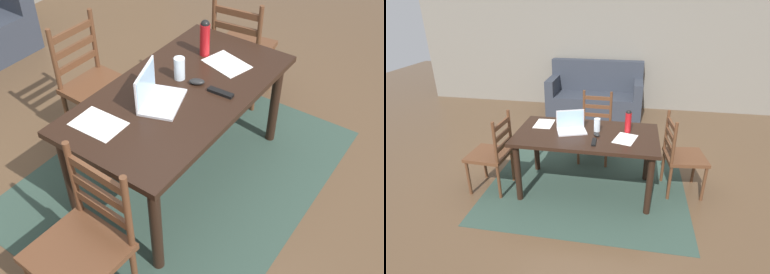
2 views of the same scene
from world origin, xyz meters
TOP-DOWN VIEW (x-y plane):
  - ground_plane at (0.00, 0.00)m, footprint 14.00×14.00m
  - area_rug at (0.00, 0.00)m, footprint 2.36×1.81m
  - dining_table at (0.00, 0.00)m, footprint 1.59×0.85m
  - chair_left_near at (-1.08, -0.17)m, footprint 0.46×0.46m
  - chair_far_head at (0.00, 0.79)m, footprint 0.45×0.45m
  - chair_right_far at (1.08, 0.16)m, footprint 0.49×0.49m
  - laptop at (-0.19, 0.05)m, footprint 0.38×0.32m
  - water_bottle at (0.45, 0.12)m, footprint 0.07×0.07m
  - drinking_glass at (0.11, 0.09)m, footprint 0.07×0.07m
  - computer_mouse at (0.12, -0.04)m, footprint 0.10×0.12m
  - tv_remote at (0.11, -0.23)m, footprint 0.05×0.17m
  - paper_stack_left at (0.43, -0.07)m, footprint 0.28×0.34m
  - paper_stack_right at (-0.54, 0.19)m, footprint 0.22×0.30m

SIDE VIEW (x-z plane):
  - ground_plane at x=0.00m, z-range 0.00..0.00m
  - area_rug at x=0.00m, z-range 0.00..0.01m
  - chair_left_near at x=-1.08m, z-range -0.01..0.94m
  - chair_far_head at x=0.00m, z-range -0.01..0.94m
  - chair_right_far at x=1.08m, z-range -0.01..0.94m
  - dining_table at x=0.00m, z-range 0.27..1.01m
  - paper_stack_left at x=0.43m, z-range 0.73..0.74m
  - paper_stack_right at x=-0.54m, z-range 0.73..0.74m
  - tv_remote at x=0.11m, z-range 0.73..0.75m
  - computer_mouse at x=0.12m, z-range 0.73..0.77m
  - laptop at x=-0.19m, z-range 0.68..0.91m
  - drinking_glass at x=0.11m, z-range 0.73..0.89m
  - water_bottle at x=0.45m, z-range 0.74..1.00m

